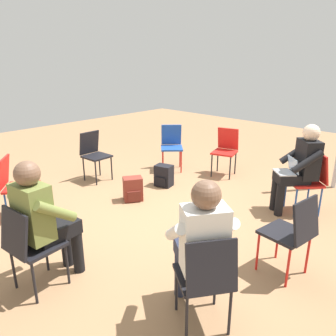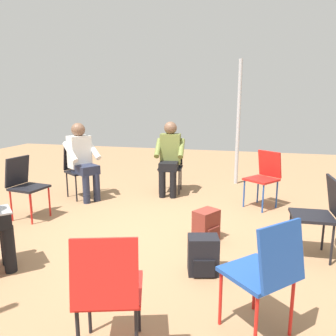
{
  "view_description": "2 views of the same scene",
  "coord_description": "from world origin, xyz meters",
  "px_view_note": "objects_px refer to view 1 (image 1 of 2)",
  "views": [
    {
      "loc": [
        -2.86,
        2.96,
        2.05
      ],
      "look_at": [
        -0.24,
        0.22,
        0.77
      ],
      "focal_mm": 35.0,
      "sensor_mm": 36.0,
      "label": 1
    },
    {
      "loc": [
        1.12,
        -3.53,
        1.59
      ],
      "look_at": [
        0.22,
        0.03,
        0.83
      ],
      "focal_mm": 35.0,
      "sensor_mm": 36.0,
      "label": 2
    }
  ],
  "objects_px": {
    "chair_south": "(226,148)",
    "chair_west": "(293,231)",
    "chair_east": "(94,152)",
    "chair_southeast": "(172,144)",
    "person_in_white": "(200,242)",
    "chair_north": "(29,243)",
    "chair_northwest": "(206,276)",
    "person_with_laptop": "(300,165)",
    "person_in_olive": "(43,216)",
    "chair_southwest": "(310,178)",
    "backpack_near_laptop_user": "(133,190)",
    "backpack_by_empty_chair": "(164,177)",
    "chair_northeast": "(15,183)"
  },
  "relations": [
    {
      "from": "person_in_olive",
      "to": "chair_west",
      "type": "bearing_deg",
      "value": 39.27
    },
    {
      "from": "chair_northwest",
      "to": "backpack_near_laptop_user",
      "type": "bearing_deg",
      "value": 96.67
    },
    {
      "from": "person_with_laptop",
      "to": "chair_west",
      "type": "bearing_deg",
      "value": 154.02
    },
    {
      "from": "backpack_near_laptop_user",
      "to": "chair_southwest",
      "type": "bearing_deg",
      "value": -145.19
    },
    {
      "from": "chair_north",
      "to": "chair_west",
      "type": "height_order",
      "value": "same"
    },
    {
      "from": "backpack_by_empty_chair",
      "to": "person_with_laptop",
      "type": "bearing_deg",
      "value": -164.44
    },
    {
      "from": "chair_south",
      "to": "chair_west",
      "type": "bearing_deg",
      "value": 119.21
    },
    {
      "from": "chair_northeast",
      "to": "person_in_olive",
      "type": "distance_m",
      "value": 1.61
    },
    {
      "from": "chair_west",
      "to": "backpack_near_laptop_user",
      "type": "xyz_separation_m",
      "value": [
        2.49,
        -0.13,
        -0.34
      ]
    },
    {
      "from": "chair_east",
      "to": "person_in_white",
      "type": "relative_size",
      "value": 0.69
    },
    {
      "from": "chair_east",
      "to": "chair_west",
      "type": "height_order",
      "value": "same"
    },
    {
      "from": "chair_northwest",
      "to": "person_with_laptop",
      "type": "height_order",
      "value": "person_with_laptop"
    },
    {
      "from": "chair_north",
      "to": "person_in_white",
      "type": "relative_size",
      "value": 0.69
    },
    {
      "from": "backpack_near_laptop_user",
      "to": "person_in_white",
      "type": "bearing_deg",
      "value": 152.27
    },
    {
      "from": "chair_northwest",
      "to": "chair_southeast",
      "type": "relative_size",
      "value": 1.0
    },
    {
      "from": "chair_southwest",
      "to": "backpack_by_empty_chair",
      "type": "bearing_deg",
      "value": 60.63
    },
    {
      "from": "chair_north",
      "to": "person_in_olive",
      "type": "relative_size",
      "value": 0.69
    },
    {
      "from": "person_in_olive",
      "to": "chair_southwest",
      "type": "bearing_deg",
      "value": 63.35
    },
    {
      "from": "chair_east",
      "to": "chair_west",
      "type": "distance_m",
      "value": 3.67
    },
    {
      "from": "person_in_olive",
      "to": "backpack_by_empty_chair",
      "type": "bearing_deg",
      "value": 103.98
    },
    {
      "from": "chair_south",
      "to": "person_in_olive",
      "type": "xyz_separation_m",
      "value": [
        -0.54,
        3.72,
        0.2
      ]
    },
    {
      "from": "chair_southeast",
      "to": "person_in_white",
      "type": "distance_m",
      "value": 3.82
    },
    {
      "from": "chair_east",
      "to": "backpack_by_empty_chair",
      "type": "xyz_separation_m",
      "value": [
        -1.09,
        -0.62,
        -0.34
      ]
    },
    {
      "from": "backpack_near_laptop_user",
      "to": "chair_west",
      "type": "bearing_deg",
      "value": 177.11
    },
    {
      "from": "chair_north",
      "to": "chair_northwest",
      "type": "height_order",
      "value": "same"
    },
    {
      "from": "chair_south",
      "to": "chair_west",
      "type": "xyz_separation_m",
      "value": [
        -2.16,
        2.06,
        0.0
      ]
    },
    {
      "from": "chair_east",
      "to": "person_with_laptop",
      "type": "distance_m",
      "value": 3.32
    },
    {
      "from": "chair_northwest",
      "to": "person_in_white",
      "type": "distance_m",
      "value": 0.26
    },
    {
      "from": "chair_northwest",
      "to": "chair_east",
      "type": "bearing_deg",
      "value": 103.41
    },
    {
      "from": "chair_southwest",
      "to": "chair_northeast",
      "type": "relative_size",
      "value": 1.0
    },
    {
      "from": "chair_northeast",
      "to": "person_in_olive",
      "type": "height_order",
      "value": "person_in_olive"
    },
    {
      "from": "chair_southwest",
      "to": "person_in_white",
      "type": "xyz_separation_m",
      "value": [
        -0.12,
        2.57,
        0.2
      ]
    },
    {
      "from": "chair_north",
      "to": "chair_northwest",
      "type": "xyz_separation_m",
      "value": [
        -1.41,
        -0.72,
        0.0
      ]
    },
    {
      "from": "person_with_laptop",
      "to": "person_in_olive",
      "type": "bearing_deg",
      "value": 113.9
    },
    {
      "from": "chair_east",
      "to": "chair_southeast",
      "type": "bearing_deg",
      "value": 154.27
    },
    {
      "from": "chair_east",
      "to": "chair_west",
      "type": "bearing_deg",
      "value": 83.33
    },
    {
      "from": "chair_southwest",
      "to": "backpack_by_empty_chair",
      "type": "height_order",
      "value": "chair_southwest"
    },
    {
      "from": "chair_south",
      "to": "chair_southwest",
      "type": "bearing_deg",
      "value": 146.49
    },
    {
      "from": "chair_east",
      "to": "chair_northeast",
      "type": "height_order",
      "value": "same"
    },
    {
      "from": "person_in_white",
      "to": "backpack_by_empty_chair",
      "type": "relative_size",
      "value": 3.44
    },
    {
      "from": "chair_southwest",
      "to": "person_in_olive",
      "type": "xyz_separation_m",
      "value": [
        1.17,
        3.21,
        0.2
      ]
    },
    {
      "from": "chair_east",
      "to": "backpack_near_laptop_user",
      "type": "bearing_deg",
      "value": 81.08
    },
    {
      "from": "chair_north",
      "to": "chair_south",
      "type": "relative_size",
      "value": 1.0
    },
    {
      "from": "chair_east",
      "to": "person_in_white",
      "type": "xyz_separation_m",
      "value": [
        -3.34,
        1.27,
        0.2
      ]
    },
    {
      "from": "chair_northeast",
      "to": "person_with_laptop",
      "type": "relative_size",
      "value": 0.69
    },
    {
      "from": "chair_east",
      "to": "backpack_near_laptop_user",
      "type": "height_order",
      "value": "chair_east"
    },
    {
      "from": "chair_southwest",
      "to": "backpack_near_laptop_user",
      "type": "bearing_deg",
      "value": 77.59
    },
    {
      "from": "chair_east",
      "to": "chair_southwest",
      "type": "relative_size",
      "value": 1.0
    },
    {
      "from": "person_with_laptop",
      "to": "backpack_by_empty_chair",
      "type": "bearing_deg",
      "value": 58.34
    },
    {
      "from": "chair_west",
      "to": "chair_southeast",
      "type": "relative_size",
      "value": 1.0
    }
  ]
}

